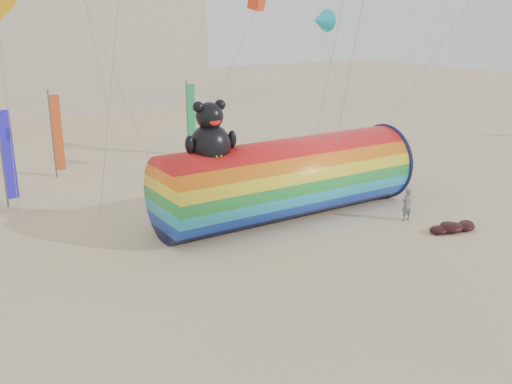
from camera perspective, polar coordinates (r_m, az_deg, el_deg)
ground at (r=22.60m, az=0.99°, el=-6.98°), size 160.00×160.00×0.00m
windsock_assembly at (r=27.05m, az=3.14°, el=1.58°), size 12.99×3.96×5.99m
kite_handler at (r=27.68m, az=14.83°, el=-1.20°), size 0.58×0.39×1.58m
fabric_bundle at (r=27.17m, az=19.11°, el=-3.33°), size 2.62×1.35×0.41m
festival_banners at (r=35.05m, az=-15.89°, el=5.65°), size 13.26×5.15×5.20m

